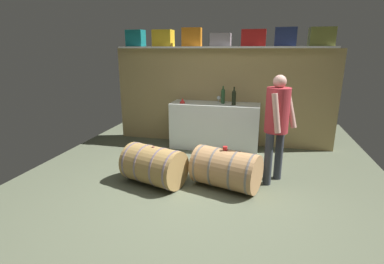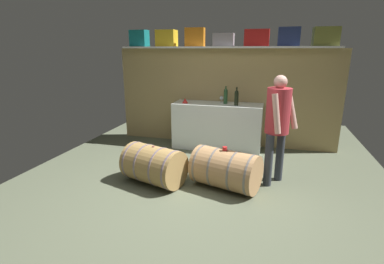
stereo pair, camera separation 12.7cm
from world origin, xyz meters
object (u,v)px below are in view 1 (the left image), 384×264
at_px(toolcase_red, 254,38).
at_px(toolcase_olive, 322,37).
at_px(toolcase_navy, 286,37).
at_px(toolcase_teal, 136,38).
at_px(work_cabinet, 215,126).
at_px(wine_bottle_dark, 234,97).
at_px(toolcase_yellow, 163,38).
at_px(red_funnel, 182,101).
at_px(wine_bottle_green, 223,96).
at_px(winemaker_pouring, 277,118).
at_px(toolcase_orange, 192,37).
at_px(wine_glass, 219,98).
at_px(tasting_cup, 225,148).
at_px(wine_barrel_near, 226,169).
at_px(toolcase_grey, 221,40).
at_px(wine_barrel_far, 154,165).

bearing_deg(toolcase_red, toolcase_olive, 0.47).
xyz_separation_m(toolcase_navy, toolcase_olive, (0.60, 0.00, -0.00)).
distance_m(toolcase_teal, work_cabinet, 2.37).
height_order(work_cabinet, wine_bottle_dark, wine_bottle_dark).
relative_size(toolcase_yellow, red_funnel, 3.43).
distance_m(wine_bottle_green, winemaker_pouring, 1.67).
distance_m(toolcase_teal, toolcase_orange, 1.17).
bearing_deg(winemaker_pouring, toolcase_olive, -171.57).
height_order(toolcase_red, wine_glass, toolcase_red).
bearing_deg(work_cabinet, toolcase_teal, 173.34).
relative_size(toolcase_teal, work_cabinet, 0.20).
xyz_separation_m(toolcase_teal, wine_glass, (1.72, -0.06, -1.14)).
bearing_deg(tasting_cup, toolcase_yellow, 128.62).
height_order(wine_barrel_near, winemaker_pouring, winemaker_pouring).
distance_m(toolcase_grey, toolcase_red, 0.61).
bearing_deg(tasting_cup, toolcase_red, 82.98).
bearing_deg(wine_barrel_near, wine_glass, 119.02).
height_order(wine_bottle_dark, wine_bottle_green, wine_bottle_dark).
distance_m(toolcase_orange, toolcase_navy, 1.73).
relative_size(toolcase_teal, toolcase_red, 0.80).
relative_size(toolcase_teal, toolcase_yellow, 0.92).
bearing_deg(toolcase_orange, wine_bottle_dark, -20.45).
xyz_separation_m(toolcase_grey, toolcase_navy, (1.17, 0.00, 0.04)).
bearing_deg(wine_bottle_dark, toolcase_olive, 10.94).
relative_size(toolcase_teal, red_funnel, 3.16).
distance_m(toolcase_orange, winemaker_pouring, 2.51).
distance_m(toolcase_orange, wine_bottle_dark, 1.42).
bearing_deg(toolcase_grey, wine_bottle_green, -60.29).
relative_size(wine_bottle_green, tasting_cup, 5.19).
bearing_deg(red_funnel, work_cabinet, 10.70).
relative_size(toolcase_olive, wine_bottle_green, 1.24).
height_order(wine_glass, wine_barrel_far, wine_glass).
height_order(toolcase_yellow, toolcase_olive, toolcase_olive).
bearing_deg(toolcase_red, toolcase_teal, -179.53).
distance_m(toolcase_yellow, wine_barrel_near, 3.05).
xyz_separation_m(toolcase_yellow, wine_barrel_near, (1.54, -1.89, -1.83)).
bearing_deg(wine_bottle_green, red_funnel, -169.12).
xyz_separation_m(wine_bottle_dark, wine_barrel_far, (-0.95, -1.74, -0.76)).
height_order(work_cabinet, winemaker_pouring, winemaker_pouring).
relative_size(toolcase_navy, wine_bottle_dark, 1.11).
height_order(wine_glass, red_funnel, wine_glass).
height_order(wine_barrel_far, tasting_cup, tasting_cup).
bearing_deg(wine_barrel_far, work_cabinet, 89.99).
xyz_separation_m(wine_bottle_dark, wine_bottle_green, (-0.22, 0.11, 0.00)).
xyz_separation_m(toolcase_olive, winemaker_pouring, (-0.71, -1.54, -1.15)).
bearing_deg(toolcase_navy, wine_bottle_dark, -158.68).
relative_size(toolcase_orange, toolcase_olive, 0.89).
distance_m(toolcase_grey, wine_bottle_dark, 1.11).
xyz_separation_m(work_cabinet, wine_glass, (0.05, 0.14, 0.53)).
xyz_separation_m(wine_bottle_dark, wine_glass, (-0.32, 0.22, -0.07)).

